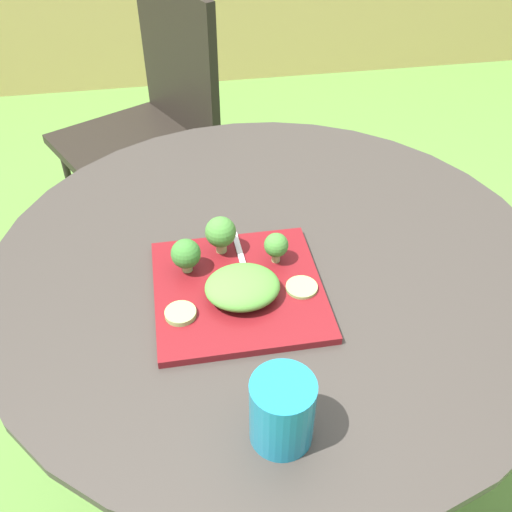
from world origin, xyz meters
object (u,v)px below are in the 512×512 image
(patio_chair, at_px, (153,112))
(salad_plate, at_px, (238,290))
(drinking_glass, at_px, (282,414))
(fork, at_px, (244,267))

(patio_chair, xyz_separation_m, salad_plate, (0.13, -1.07, 0.19))
(salad_plate, xyz_separation_m, drinking_glass, (0.02, -0.28, 0.04))
(salad_plate, xyz_separation_m, fork, (0.02, 0.04, 0.01))
(drinking_glass, bearing_deg, salad_plate, 93.40)
(patio_chair, relative_size, drinking_glass, 8.52)
(salad_plate, relative_size, drinking_glass, 2.66)
(drinking_glass, height_order, fork, drinking_glass)
(patio_chair, height_order, fork, patio_chair)
(patio_chair, bearing_deg, fork, -81.99)
(fork, bearing_deg, drinking_glass, -89.96)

